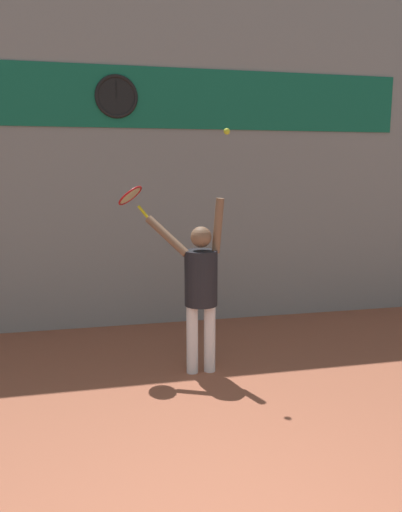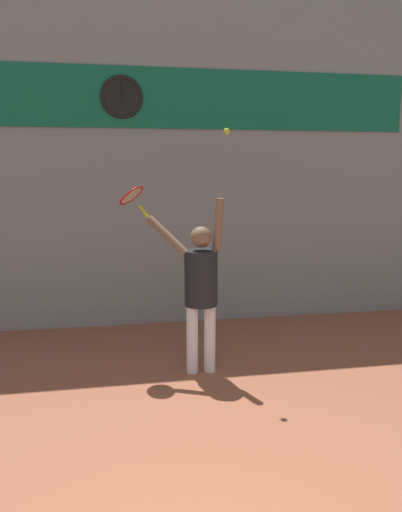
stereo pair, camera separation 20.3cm
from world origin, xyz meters
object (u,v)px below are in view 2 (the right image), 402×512
object	(u,v)px
scoreboard_clock	(122,97)
tennis_player	(200,283)
tennis_racket	(132,197)
tennis_ball	(227,131)

from	to	relation	value
scoreboard_clock	tennis_player	size ratio (longest dim) A/B	0.30
tennis_racket	tennis_ball	world-z (taller)	tennis_ball
scoreboard_clock	tennis_ball	distance (m)	2.31
tennis_racket	tennis_ball	distance (m)	1.29
tennis_racket	tennis_ball	xyz separation A→B (m)	(0.97, -0.50, 0.69)
tennis_player	tennis_racket	bearing A→B (deg)	150.13
tennis_player	tennis_racket	distance (m)	1.25
scoreboard_clock	tennis_racket	bearing A→B (deg)	-88.22
scoreboard_clock	tennis_ball	size ratio (longest dim) A/B	8.86
scoreboard_clock	tennis_player	distance (m)	3.02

